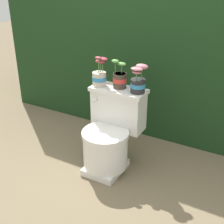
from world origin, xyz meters
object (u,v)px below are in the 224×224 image
potted_plant_midleft (120,79)px  potted_plant_left (100,76)px  toilet (110,134)px  potted_plant_middle (138,82)px

potted_plant_midleft → potted_plant_left: bearing=-167.2°
toilet → potted_plant_left: (-0.16, 0.12, 0.44)m
potted_plant_left → toilet: bearing=-35.3°
potted_plant_left → potted_plant_midleft: bearing=12.8°
toilet → potted_plant_left: bearing=144.7°
toilet → potted_plant_midleft: bearing=90.7°
toilet → potted_plant_left: potted_plant_left is taller
potted_plant_middle → potted_plant_midleft: bearing=172.9°
toilet → potted_plant_middle: (0.17, 0.13, 0.44)m
toilet → potted_plant_middle: 0.49m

